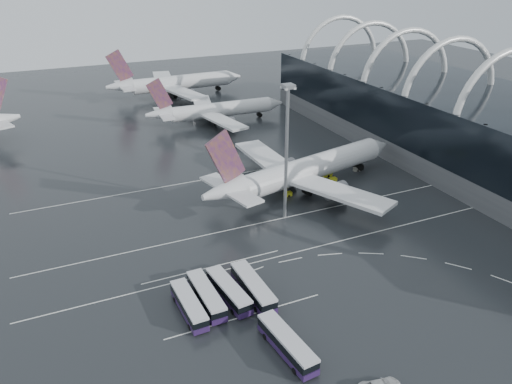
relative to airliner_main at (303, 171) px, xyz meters
name	(u,v)px	position (x,y,z in m)	size (l,w,h in m)	color
ground	(320,240)	(-8.82, -23.62, -5.23)	(420.00, 420.00, 0.00)	black
terminal	(475,127)	(52.75, -3.79, 5.65)	(42.00, 160.00, 34.90)	#535558
lane_marking_near	(325,245)	(-8.82, -25.62, -5.22)	(120.00, 0.25, 0.01)	silver
lane_marking_mid	(293,216)	(-8.82, -11.62, -5.22)	(120.00, 0.25, 0.01)	silver
lane_marking_far	(246,172)	(-8.82, 16.38, -5.22)	(120.00, 0.25, 0.01)	silver
bus_bay_line_south	(245,316)	(-32.82, -39.62, -5.22)	(28.00, 0.25, 0.01)	silver
bus_bay_line_north	(213,267)	(-32.82, -23.62, -5.22)	(28.00, 0.25, 0.01)	silver
airliner_main	(303,171)	(0.00, 0.00, 0.00)	(61.17, 52.83, 20.87)	silver
airliner_gate_b	(215,111)	(-1.06, 62.42, -0.78)	(51.08, 46.04, 17.77)	silver
airliner_gate_c	(174,84)	(-3.66, 105.04, 0.04)	(59.02, 54.58, 21.07)	silver
bus_row_near_a	(189,305)	(-41.12, -35.04, -3.58)	(3.20, 12.25, 3.00)	#2B1543
bus_row_near_b	(206,296)	(-37.67, -33.86, -3.52)	(3.26, 12.70, 3.11)	#2B1543
bus_row_near_c	(229,291)	(-33.66, -34.18, -3.52)	(4.15, 12.84, 3.11)	#2B1543
bus_row_near_d	(253,287)	(-29.41, -35.13, -3.42)	(3.38, 13.39, 3.28)	#2B1543
bus_row_far_b	(287,344)	(-30.41, -49.98, -3.49)	(4.17, 13.09, 3.17)	#2B1543
floodlight_mast	(287,137)	(-10.85, -11.23, 14.11)	(2.36, 2.36, 30.75)	gray
gse_cart_belly_a	(333,180)	(9.86, 1.10, -4.68)	(2.00, 1.18, 1.09)	yellow
gse_cart_belly_b	(357,169)	(19.93, 4.57, -4.70)	(1.93, 1.14, 1.06)	slate
gse_cart_belly_c	(288,194)	(-5.03, -1.71, -4.70)	(1.95, 1.15, 1.06)	yellow
gse_cart_belly_d	(358,168)	(20.56, 5.07, -4.64)	(2.15, 1.27, 1.17)	slate
gse_cart_belly_e	(327,174)	(10.40, 4.77, -4.55)	(2.49, 1.47, 1.36)	yellow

